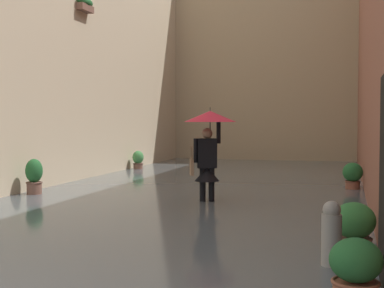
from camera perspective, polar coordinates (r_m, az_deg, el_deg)
name	(u,v)px	position (r m, az deg, el deg)	size (l,w,h in m)	color
ground_plane	(203,193)	(13.22, 1.10, -5.11)	(60.00, 60.00, 0.00)	slate
flood_water	(203,191)	(13.21, 1.10, -4.85)	(8.16, 25.33, 0.12)	#515B60
building_facade_far	(266,64)	(23.60, 7.62, 8.20)	(10.96, 1.80, 8.20)	tan
person_wading	(209,137)	(11.06, 1.72, 0.75)	(1.05, 1.05, 2.00)	black
potted_plant_mid_left	(354,228)	(7.39, 16.31, -8.27)	(0.54, 0.54, 0.71)	brown
potted_plant_near_left	(353,176)	(13.64, 16.18, -3.19)	(0.47, 0.47, 0.74)	brown
potted_plant_far_right	(34,178)	(12.69, -15.91, -3.37)	(0.38, 0.38, 0.89)	brown
potted_plant_near_right	(138,161)	(18.51, -5.56, -1.73)	(0.37, 0.37, 0.72)	brown
potted_plant_far_left	(356,274)	(5.31, 16.46, -12.66)	(0.48, 0.48, 0.70)	#9E563D
mooring_bollard	(331,239)	(6.48, 14.13, -9.39)	(0.22, 0.22, 0.85)	gray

